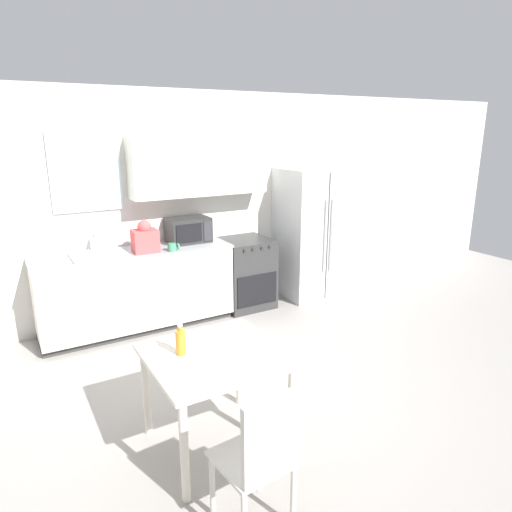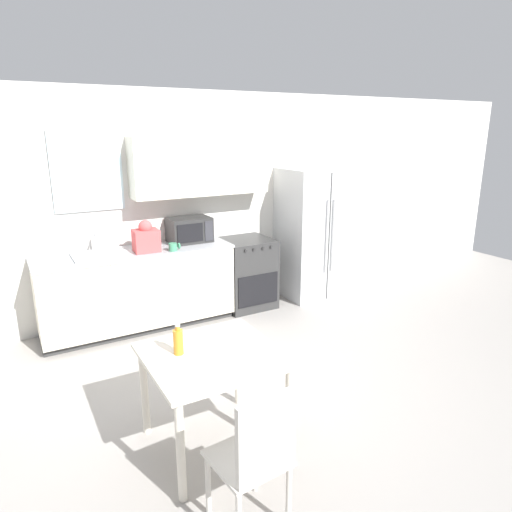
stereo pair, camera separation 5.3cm
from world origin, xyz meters
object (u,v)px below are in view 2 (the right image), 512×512
(refrigerator, at_px, (313,233))
(drink_bottle, at_px, (178,341))
(coffee_mug, at_px, (174,247))
(dining_chair_near, at_px, (257,453))
(microwave, at_px, (189,230))
(dining_table, at_px, (213,368))
(oven_range, at_px, (246,273))

(refrigerator, xyz_separation_m, drink_bottle, (-2.74, -2.15, -0.04))
(refrigerator, bearing_deg, coffee_mug, -175.51)
(refrigerator, xyz_separation_m, dining_chair_near, (-2.64, -3.08, -0.34))
(microwave, distance_m, drink_bottle, 2.52)
(coffee_mug, relative_size, drink_bottle, 0.57)
(coffee_mug, xyz_separation_m, drink_bottle, (-0.69, -1.99, -0.14))
(dining_table, xyz_separation_m, drink_bottle, (-0.21, 0.11, 0.21))
(coffee_mug, bearing_deg, dining_table, -102.93)
(dining_table, height_order, dining_chair_near, dining_chair_near)
(refrigerator, xyz_separation_m, microwave, (-1.74, 0.15, 0.20))
(dining_table, xyz_separation_m, dining_chair_near, (-0.11, -0.82, -0.09))
(refrigerator, height_order, dining_table, refrigerator)
(microwave, height_order, coffee_mug, microwave)
(microwave, xyz_separation_m, coffee_mug, (-0.32, -0.31, -0.10))
(oven_range, height_order, refrigerator, refrigerator)
(refrigerator, relative_size, microwave, 3.53)
(oven_range, relative_size, refrigerator, 0.51)
(refrigerator, height_order, coffee_mug, refrigerator)
(refrigerator, relative_size, drink_bottle, 7.67)
(dining_chair_near, xyz_separation_m, drink_bottle, (-0.10, 0.93, 0.30))
(oven_range, height_order, dining_chair_near, dining_chair_near)
(dining_table, bearing_deg, microwave, 71.66)
(oven_range, height_order, coffee_mug, coffee_mug)
(dining_chair_near, bearing_deg, drink_bottle, 91.11)
(dining_chair_near, distance_m, drink_bottle, 0.98)
(microwave, xyz_separation_m, dining_chair_near, (-0.91, -3.23, -0.54))
(refrigerator, distance_m, coffee_mug, 2.06)
(refrigerator, height_order, drink_bottle, refrigerator)
(oven_range, height_order, dining_table, oven_range)
(drink_bottle, bearing_deg, oven_range, 51.86)
(refrigerator, bearing_deg, drink_bottle, -141.88)
(oven_range, relative_size, drink_bottle, 3.93)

